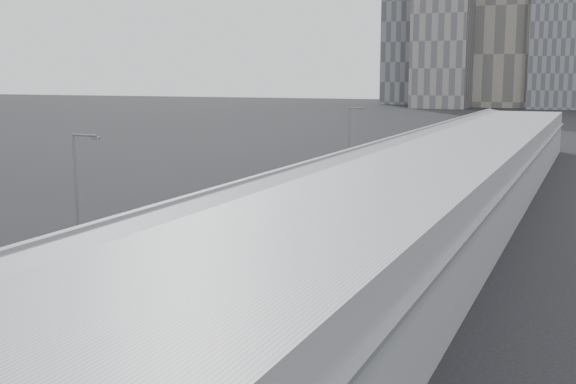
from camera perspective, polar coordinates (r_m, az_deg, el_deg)
The scene contains 19 objects.
sidewalk at distance 55.52m, azimuth 5.98°, elevation -4.22°, with size 10.00×170.00×0.12m, color gray.
lane_line at distance 59.42m, azimuth -3.74°, elevation -3.35°, with size 0.12×160.00×0.02m, color gold.
depot at distance 53.80m, azimuth 10.10°, elevation -0.99°, with size 12.45×160.40×7.20m.
bus_2 at distance 41.49m, azimuth -11.87°, elevation -6.68°, with size 3.31×13.66×3.96m.
bus_3 at distance 51.95m, azimuth -2.84°, elevation -3.32°, with size 3.73×13.49×3.89m.
bus_4 at distance 63.21m, azimuth 1.62°, elevation -1.00°, with size 3.49×14.02×4.06m.
bus_5 at distance 75.80m, azimuth 5.88°, elevation 0.62°, with size 3.01×13.54×3.95m.
bus_6 at distance 88.98m, azimuth 8.60°, elevation 1.84°, with size 3.88×13.83×3.99m.
bus_7 at distance 102.65m, azimuth 10.35°, elevation 2.76°, with size 3.84×13.86×4.00m.
bus_8 at distance 117.66m, azimuth 12.37°, elevation 3.46°, with size 3.34×13.24×3.83m.
bus_9 at distance 131.57m, azimuth 13.17°, elevation 4.03°, with size 3.26×13.48×3.91m.
bus_10 at distance 144.43m, azimuth 14.25°, elevation 4.38°, with size 3.75×12.77×3.68m.
tree_1 at distance 34.16m, azimuth -12.49°, elevation -6.20°, with size 2.57×2.57×5.24m.
tree_2 at distance 54.88m, azimuth 2.15°, elevation -0.33°, with size 2.70×2.70×5.19m.
tree_3 at distance 79.83m, azimuth 9.17°, elevation 2.08°, with size 2.28×2.28×4.34m.
street_lamp_near at distance 47.32m, azimuth -16.23°, elevation -0.32°, with size 2.04×0.22×9.34m.
street_lamp_far at distance 94.55m, azimuth 4.96°, elevation 4.43°, with size 2.04×0.22×8.87m.
shipping_container at distance 114.82m, azimuth 7.94°, elevation 3.37°, with size 2.50×6.18×2.93m, color #133E1C.
suv at distance 123.95m, azimuth 9.42°, elevation 3.46°, with size 2.72×5.90×1.64m, color black.
Camera 1 is at (25.01, 3.40, 12.86)m, focal length 45.00 mm.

